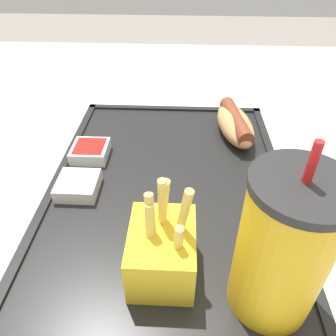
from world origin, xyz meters
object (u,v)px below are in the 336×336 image
(hot_dog_far, at_px, (235,124))
(sauce_cup_mayo, at_px, (78,185))
(fries_carton, at_px, (163,250))
(sauce_cup_ketchup, at_px, (90,151))
(soda_cup, at_px, (283,248))

(hot_dog_far, distance_m, sauce_cup_mayo, 0.28)
(fries_carton, height_order, sauce_cup_mayo, fries_carton)
(hot_dog_far, height_order, sauce_cup_ketchup, hot_dog_far)
(soda_cup, height_order, fries_carton, soda_cup)
(fries_carton, xyz_separation_m, sauce_cup_mayo, (-0.12, -0.13, -0.02))
(sauce_cup_mayo, distance_m, sauce_cup_ketchup, 0.08)
(hot_dog_far, bearing_deg, fries_carton, -20.93)
(soda_cup, relative_size, hot_dog_far, 1.33)
(fries_carton, relative_size, sauce_cup_mayo, 2.09)
(hot_dog_far, xyz_separation_m, fries_carton, (0.28, -0.11, 0.01))
(sauce_cup_mayo, bearing_deg, hot_dog_far, 124.21)
(hot_dog_far, bearing_deg, soda_cup, 0.05)
(soda_cup, distance_m, fries_carton, 0.12)
(hot_dog_far, bearing_deg, sauce_cup_ketchup, -72.03)
(hot_dog_far, xyz_separation_m, sauce_cup_ketchup, (0.08, -0.23, -0.01))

